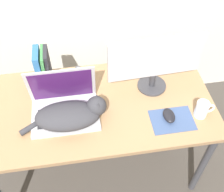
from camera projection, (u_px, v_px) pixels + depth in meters
The scene contains 9 objects.
desk at pixel (97, 112), 1.69m from camera, with size 1.37×0.69×0.72m.
laptop at pixel (64, 106), 1.56m from camera, with size 0.37×0.26×0.27m.
cat at pixel (71, 115), 1.51m from camera, with size 0.48×0.21×0.14m.
external_monitor at pixel (155, 62), 1.58m from camera, with size 0.55×0.18×0.36m.
mousepad at pixel (172, 120), 1.56m from camera, with size 0.24×0.17×0.00m.
computer_mouse at pixel (169, 116), 1.56m from camera, with size 0.06×0.10×0.03m.
book_row at pixel (43, 67), 1.68m from camera, with size 0.08×0.15×0.23m.
webcam at pixel (78, 69), 1.77m from camera, with size 0.04×0.04×0.07m.
mug at pixel (202, 109), 1.55m from camera, with size 0.11×0.07×0.10m.
Camera 1 is at (-0.07, -0.69, 1.99)m, focal length 45.00 mm.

